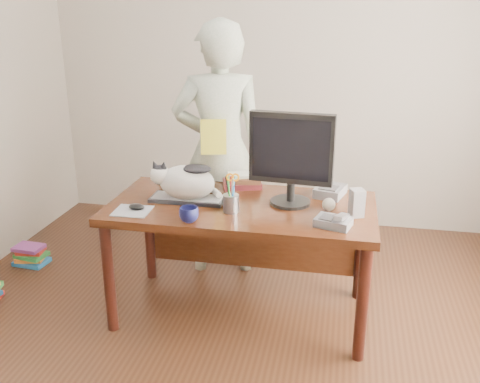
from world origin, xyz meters
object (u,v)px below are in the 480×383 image
object	(u,v)px
keyboard	(188,199)
person	(220,151)
cat	(185,181)
book_stack	(243,181)
calculator	(330,191)
speaker	(357,203)
pen_cup	(231,201)
book_pile_b	(31,255)
mouse	(137,207)
coffee_mug	(189,215)
baseball	(329,204)
monitor	(291,154)
desk	(244,222)
phone	(334,221)

from	to	relation	value
keyboard	person	world-z (taller)	person
cat	book_stack	world-z (taller)	cat
book_stack	calculator	world-z (taller)	book_stack
person	speaker	bearing A→B (deg)	131.34
pen_cup	book_stack	distance (m)	0.45
book_stack	book_pile_b	distance (m)	1.81
mouse	coffee_mug	distance (m)	0.37
cat	baseball	size ratio (longest dim) A/B	5.72
monitor	mouse	distance (m)	0.96
keyboard	desk	bearing A→B (deg)	13.19
cat	pen_cup	world-z (taller)	cat
pen_cup	book_pile_b	bearing A→B (deg)	164.16
monitor	book_pile_b	world-z (taller)	monitor
phone	mouse	bearing A→B (deg)	-165.00
speaker	person	distance (m)	1.16
book_stack	pen_cup	bearing A→B (deg)	-102.10
keyboard	pen_cup	world-z (taller)	pen_cup
baseball	coffee_mug	bearing A→B (deg)	-156.82
desk	book_stack	size ratio (longest dim) A/B	5.60
pen_cup	speaker	distance (m)	0.72
coffee_mug	book_stack	xyz separation A→B (m)	(0.18, 0.65, -0.00)
keyboard	calculator	distance (m)	0.90
cat	mouse	xyz separation A→B (m)	(-0.23, -0.21, -0.11)
pen_cup	speaker	size ratio (longest dim) A/B	1.48
monitor	coffee_mug	world-z (taller)	monitor
mouse	monitor	bearing A→B (deg)	14.73
calculator	baseball	bearing A→B (deg)	-74.63
cat	book_pile_b	distance (m)	1.63
pen_cup	mouse	xyz separation A→B (m)	(-0.55, -0.09, -0.04)
pen_cup	book_pile_b	world-z (taller)	pen_cup
mouse	book_stack	size ratio (longest dim) A/B	0.34
mouse	calculator	distance (m)	1.20
person	book_pile_b	world-z (taller)	person
cat	coffee_mug	xyz separation A→B (m)	(0.12, -0.32, -0.09)
cat	phone	xyz separation A→B (m)	(0.91, -0.22, -0.10)
phone	baseball	world-z (taller)	phone
keyboard	book_pile_b	distance (m)	1.58
baseball	monitor	bearing A→B (deg)	167.38
desk	baseball	distance (m)	0.56
cat	mouse	world-z (taller)	cat
cat	baseball	bearing A→B (deg)	-0.07
coffee_mug	speaker	xyz separation A→B (m)	(0.91, 0.27, 0.04)
monitor	calculator	world-z (taller)	monitor
coffee_mug	person	size ratio (longest dim) A/B	0.06
cat	baseball	xyz separation A→B (m)	(0.87, 0.00, -0.09)
pen_cup	phone	size ratio (longest dim) A/B	1.08
monitor	baseball	world-z (taller)	monitor
cat	book_stack	distance (m)	0.45
cat	person	xyz separation A→B (m)	(0.07, 0.61, 0.03)
monitor	cat	bearing A→B (deg)	-169.54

